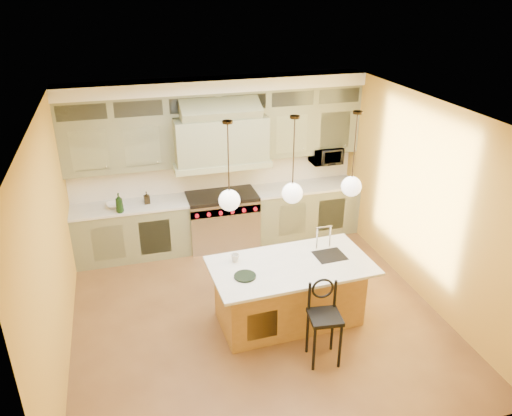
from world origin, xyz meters
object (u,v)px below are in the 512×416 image
object	(u,v)px
kitchen_island	(289,291)
microwave	(326,155)
counter_stool	(324,318)
range	(222,219)

from	to	relation	value
kitchen_island	microwave	size ratio (longest dim) A/B	4.00
kitchen_island	counter_stool	distance (m)	0.87
range	counter_stool	bearing A→B (deg)	-80.40
kitchen_island	microwave	xyz separation A→B (m)	(1.54, 2.50, 0.98)
counter_stool	microwave	distance (m)	3.72
range	kitchen_island	world-z (taller)	kitchen_island
kitchen_island	counter_stool	size ratio (longest dim) A/B	2.00
range	microwave	xyz separation A→B (m)	(1.95, 0.11, 0.96)
range	kitchen_island	bearing A→B (deg)	-80.40
range	counter_stool	world-z (taller)	counter_stool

